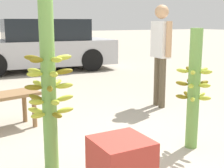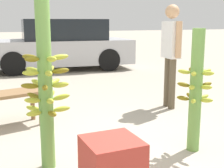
% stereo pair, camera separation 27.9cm
% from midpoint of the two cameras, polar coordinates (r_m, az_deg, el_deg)
% --- Properties ---
extents(ground_plane, '(80.00, 80.00, 0.00)m').
position_cam_midpoint_polar(ground_plane, '(3.13, 7.35, -14.43)').
color(ground_plane, '#A89E8C').
extents(banana_stalk_left, '(0.44, 0.44, 1.69)m').
position_cam_midpoint_polar(banana_stalk_left, '(2.83, -9.41, 0.55)').
color(banana_stalk_left, '#6B9E47').
rests_on(banana_stalk_left, ground_plane).
extents(banana_stalk_center, '(0.38, 0.39, 1.29)m').
position_cam_midpoint_polar(banana_stalk_center, '(3.38, 17.38, -1.13)').
color(banana_stalk_center, '#6B9E47').
rests_on(banana_stalk_center, ground_plane).
extents(vendor_person, '(0.22, 0.56, 1.61)m').
position_cam_midpoint_polar(vendor_person, '(4.98, 12.35, 6.72)').
color(vendor_person, brown).
rests_on(vendor_person, ground_plane).
extents(market_bench, '(1.08, 0.60, 0.47)m').
position_cam_midpoint_polar(market_bench, '(4.16, -17.16, -2.72)').
color(market_bench, olive).
rests_on(market_bench, ground_plane).
extents(parked_car, '(4.25, 2.18, 1.42)m').
position_cam_midpoint_polar(parked_car, '(9.11, -8.67, 6.98)').
color(parked_car, '#B7B7BC').
rests_on(parked_car, ground_plane).
extents(produce_crate, '(0.44, 0.44, 0.44)m').
position_cam_midpoint_polar(produce_crate, '(2.60, 3.16, -14.64)').
color(produce_crate, '#B2382D').
rests_on(produce_crate, ground_plane).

